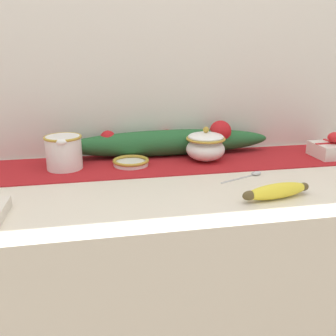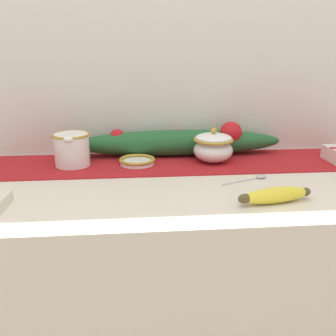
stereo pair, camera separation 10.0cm
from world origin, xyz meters
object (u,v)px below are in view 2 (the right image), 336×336
at_px(small_dish, 137,161).
at_px(banana, 275,195).
at_px(cream_pitcher, 72,148).
at_px(sugar_bowl, 213,147).
at_px(spoon, 258,177).

height_order(small_dish, banana, banana).
relative_size(cream_pitcher, sugar_bowl, 1.03).
relative_size(sugar_bowl, spoon, 0.87).
distance_m(sugar_bowl, banana, 0.36).
bearing_deg(banana, spoon, 84.56).
bearing_deg(sugar_bowl, cream_pitcher, 179.87).
bearing_deg(spoon, banana, -118.13).
height_order(banana, spoon, banana).
xyz_separation_m(banana, spoon, (0.02, 0.18, -0.02)).
bearing_deg(spoon, sugar_bowl, 97.13).
bearing_deg(cream_pitcher, banana, -33.32).
bearing_deg(banana, small_dish, 133.76).
height_order(small_dish, spoon, small_dish).
relative_size(cream_pitcher, small_dish, 1.15).
xyz_separation_m(sugar_bowl, spoon, (0.10, -0.17, -0.05)).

